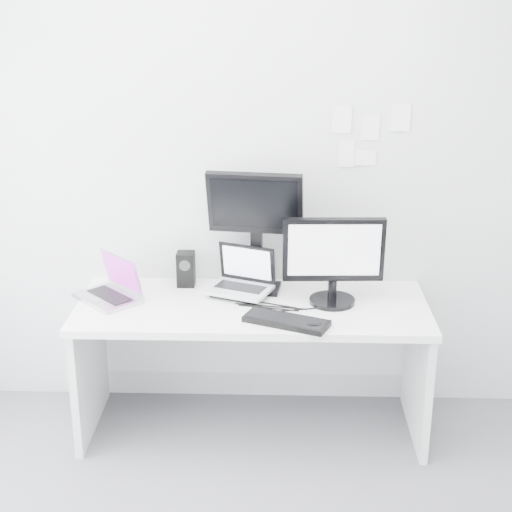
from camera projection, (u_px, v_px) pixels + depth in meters
name	position (u px, v px, depth m)	size (l,w,h in m)	color
back_wall	(254.00, 170.00, 4.02)	(3.60, 3.60, 0.00)	silver
desk	(252.00, 368.00, 4.03)	(1.80, 0.70, 0.73)	white
macbook	(106.00, 278.00, 3.92)	(0.33, 0.25, 0.25)	#ABABB0
speaker	(186.00, 269.00, 4.12)	(0.09, 0.09, 0.19)	black
dell_laptop	(239.00, 272.00, 3.96)	(0.32, 0.25, 0.26)	silver
rear_monitor	(256.00, 230.00, 3.98)	(0.49, 0.18, 0.67)	black
samsung_monitor	(334.00, 260.00, 3.84)	(0.51, 0.23, 0.47)	black
keyboard	(286.00, 321.00, 3.68)	(0.41, 0.15, 0.03)	black
mouse	(314.00, 327.00, 3.61)	(0.10, 0.07, 0.03)	black
wall_note_0	(342.00, 119.00, 3.91)	(0.10, 0.00, 0.14)	white
wall_note_1	(371.00, 127.00, 3.92)	(0.09, 0.00, 0.13)	white
wall_note_2	(401.00, 118.00, 3.90)	(0.10, 0.00, 0.14)	white
wall_note_3	(365.00, 158.00, 3.98)	(0.11, 0.00, 0.08)	white
wall_note_4	(346.00, 154.00, 3.97)	(0.08, 0.00, 0.14)	white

